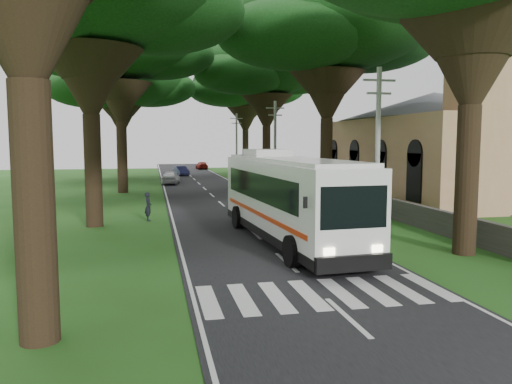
# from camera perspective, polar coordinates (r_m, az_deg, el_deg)

# --- Properties ---
(ground) EXTENTS (140.00, 140.00, 0.00)m
(ground) POSITION_cam_1_polar(r_m,az_deg,el_deg) (17.21, 5.27, -9.65)
(ground) COLOR #234E16
(ground) RESTS_ON ground
(road) EXTENTS (8.00, 120.00, 0.04)m
(road) POSITION_cam_1_polar(r_m,az_deg,el_deg) (41.40, -4.90, -0.53)
(road) COLOR black
(road) RESTS_ON ground
(crosswalk) EXTENTS (8.00, 3.00, 0.01)m
(crosswalk) POSITION_cam_1_polar(r_m,az_deg,el_deg) (15.39, 7.49, -11.57)
(crosswalk) COLOR silver
(crosswalk) RESTS_ON ground
(property_wall) EXTENTS (0.35, 50.00, 1.20)m
(property_wall) POSITION_cam_1_polar(r_m,az_deg,el_deg) (42.39, 7.42, 0.40)
(property_wall) COLOR #383533
(property_wall) RESTS_ON ground
(church) EXTENTS (14.00, 24.00, 11.60)m
(church) POSITION_cam_1_polar(r_m,az_deg,el_deg) (43.78, 19.67, 5.93)
(church) COLOR tan
(church) RESTS_ON ground
(pole_near) EXTENTS (1.60, 0.24, 8.00)m
(pole_near) POSITION_cam_1_polar(r_m,az_deg,el_deg) (24.20, 13.72, 4.70)
(pole_near) COLOR gray
(pole_near) RESTS_ON ground
(pole_mid) EXTENTS (1.60, 0.24, 8.00)m
(pole_mid) POSITION_cam_1_polar(r_m,az_deg,el_deg) (43.12, 2.19, 5.30)
(pole_mid) COLOR gray
(pole_mid) RESTS_ON ground
(pole_far) EXTENTS (1.60, 0.24, 8.00)m
(pole_far) POSITION_cam_1_polar(r_m,az_deg,el_deg) (62.72, -2.23, 5.47)
(pole_far) COLOR gray
(pole_far) RESTS_ON ground
(tree_l_midb) EXTENTS (14.17, 14.17, 16.01)m
(tree_l_midb) POSITION_cam_1_polar(r_m,az_deg,el_deg) (46.66, -15.37, 15.82)
(tree_l_midb) COLOR black
(tree_l_midb) RESTS_ON ground
(tree_l_far) EXTENTS (15.57, 15.57, 15.19)m
(tree_l_far) POSITION_cam_1_polar(r_m,az_deg,el_deg) (64.36, -15.25, 12.08)
(tree_l_far) COLOR black
(tree_l_far) RESTS_ON ground
(tree_r_mida) EXTENTS (15.57, 15.57, 16.29)m
(tree_r_mida) POSITION_cam_1_polar(r_m,az_deg,el_deg) (38.99, 8.24, 18.05)
(tree_r_mida) COLOR black
(tree_r_mida) RESTS_ON ground
(tree_r_midb) EXTENTS (14.75, 14.75, 15.88)m
(tree_r_midb) POSITION_cam_1_polar(r_m,az_deg,el_deg) (55.84, 1.22, 14.11)
(tree_r_midb) COLOR black
(tree_r_midb) RESTS_ON ground
(tree_r_far) EXTENTS (15.25, 15.25, 15.97)m
(tree_r_far) POSITION_cam_1_polar(r_m,az_deg,el_deg) (73.53, -1.22, 12.12)
(tree_r_far) COLOR black
(tree_r_far) RESTS_ON ground
(coach_bus) EXTENTS (3.72, 13.20, 3.85)m
(coach_bus) POSITION_cam_1_polar(r_m,az_deg,el_deg) (22.60, 3.65, -0.57)
(coach_bus) COLOR silver
(coach_bus) RESTS_ON ground
(distant_car_a) EXTENTS (2.34, 4.48, 1.45)m
(distant_car_a) POSITION_cam_1_polar(r_m,az_deg,el_deg) (53.71, -9.72, 1.67)
(distant_car_a) COLOR #BCBBC0
(distant_car_a) RESTS_ON road
(distant_car_b) EXTENTS (2.06, 3.95, 1.24)m
(distant_car_b) POSITION_cam_1_polar(r_m,az_deg,el_deg) (66.91, -8.55, 2.41)
(distant_car_b) COLOR navy
(distant_car_b) RESTS_ON road
(distant_car_c) EXTENTS (1.84, 4.14, 1.18)m
(distant_car_c) POSITION_cam_1_polar(r_m,az_deg,el_deg) (81.75, -6.22, 3.03)
(distant_car_c) COLOR maroon
(distant_car_c) RESTS_ON road
(pedestrian) EXTENTS (0.48, 0.65, 1.66)m
(pedestrian) POSITION_cam_1_polar(r_m,az_deg,el_deg) (29.37, -12.22, -1.65)
(pedestrian) COLOR black
(pedestrian) RESTS_ON ground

